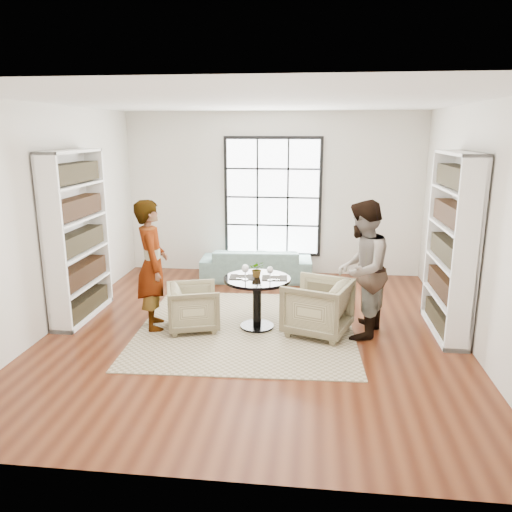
# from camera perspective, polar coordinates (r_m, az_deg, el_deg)

# --- Properties ---
(ground) EXTENTS (6.00, 6.00, 0.00)m
(ground) POSITION_cam_1_polar(r_m,az_deg,el_deg) (6.86, -0.24, -8.61)
(ground) COLOR #5E2D16
(room_shell) EXTENTS (6.00, 6.01, 6.00)m
(room_shell) POSITION_cam_1_polar(r_m,az_deg,el_deg) (7.01, 0.28, 2.65)
(room_shell) COLOR silver
(room_shell) RESTS_ON ground
(rug) EXTENTS (3.03, 3.03, 0.01)m
(rug) POSITION_cam_1_polar(r_m,az_deg,el_deg) (6.98, -1.09, -8.15)
(rug) COLOR tan
(rug) RESTS_ON ground
(pedestal_table) EXTENTS (0.91, 0.91, 0.72)m
(pedestal_table) POSITION_cam_1_polar(r_m,az_deg,el_deg) (6.80, 0.12, -4.10)
(pedestal_table) COLOR black
(pedestal_table) RESTS_ON ground
(sofa) EXTENTS (2.04, 0.90, 0.58)m
(sofa) POSITION_cam_1_polar(r_m,az_deg,el_deg) (9.10, 0.05, -0.91)
(sofa) COLOR gray
(sofa) RESTS_ON ground
(armchair_left) EXTENTS (0.86, 0.85, 0.63)m
(armchair_left) POSITION_cam_1_polar(r_m,az_deg,el_deg) (6.89, -7.17, -5.81)
(armchair_left) COLOR #C1B889
(armchair_left) RESTS_ON ground
(armchair_right) EXTENTS (1.03, 1.02, 0.74)m
(armchair_right) POSITION_cam_1_polar(r_m,az_deg,el_deg) (6.73, 7.03, -5.80)
(armchair_right) COLOR tan
(armchair_right) RESTS_ON ground
(person_left) EXTENTS (0.62, 0.75, 1.78)m
(person_left) POSITION_cam_1_polar(r_m,az_deg,el_deg) (6.87, -11.78, -1.04)
(person_left) COLOR gray
(person_left) RESTS_ON ground
(person_right) EXTENTS (0.92, 1.05, 1.81)m
(person_right) POSITION_cam_1_polar(r_m,az_deg,el_deg) (6.60, 11.95, -1.55)
(person_right) COLOR gray
(person_right) RESTS_ON ground
(placemat_left) EXTENTS (0.36, 0.28, 0.01)m
(placemat_left) POSITION_cam_1_polar(r_m,az_deg,el_deg) (6.77, -1.58, -2.41)
(placemat_left) COLOR black
(placemat_left) RESTS_ON pedestal_table
(placemat_right) EXTENTS (0.36, 0.28, 0.01)m
(placemat_right) POSITION_cam_1_polar(r_m,az_deg,el_deg) (6.72, 2.13, -2.52)
(placemat_right) COLOR black
(placemat_right) RESTS_ON pedestal_table
(cutlery_left) EXTENTS (0.15, 0.23, 0.01)m
(cutlery_left) POSITION_cam_1_polar(r_m,az_deg,el_deg) (6.76, -1.58, -2.35)
(cutlery_left) COLOR silver
(cutlery_left) RESTS_ON placemat_left
(cutlery_right) EXTENTS (0.15, 0.23, 0.01)m
(cutlery_right) POSITION_cam_1_polar(r_m,az_deg,el_deg) (6.72, 2.13, -2.46)
(cutlery_right) COLOR silver
(cutlery_right) RESTS_ON placemat_right
(wine_glass_left) EXTENTS (0.10, 0.10, 0.21)m
(wine_glass_left) POSITION_cam_1_polar(r_m,az_deg,el_deg) (6.60, -1.23, -1.48)
(wine_glass_left) COLOR silver
(wine_glass_left) RESTS_ON pedestal_table
(wine_glass_right) EXTENTS (0.09, 0.09, 0.19)m
(wine_glass_right) POSITION_cam_1_polar(r_m,az_deg,el_deg) (6.59, 1.62, -1.66)
(wine_glass_right) COLOR silver
(wine_glass_right) RESTS_ON pedestal_table
(flower_centerpiece) EXTENTS (0.22, 0.20, 0.22)m
(flower_centerpiece) POSITION_cam_1_polar(r_m,az_deg,el_deg) (6.75, 0.13, -1.49)
(flower_centerpiece) COLOR gray
(flower_centerpiece) RESTS_ON pedestal_table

